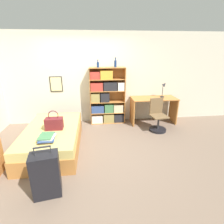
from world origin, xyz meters
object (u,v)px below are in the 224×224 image
suitcase (46,175)px  desk_lamp (164,87)px  book_stack_on_bed (47,138)px  bottle_green (98,65)px  handbag (54,123)px  desk (153,105)px  bottle_brown (115,64)px  desk_chair (158,120)px  bookcase (106,99)px  bed (53,138)px

suitcase → desk_lamp: desk_lamp is taller
book_stack_on_bed → bottle_green: bearing=60.8°
handbag → desk_lamp: desk_lamp is taller
desk → bottle_brown: bearing=173.8°
bottle_brown → desk_chair: size_ratio=0.30×
suitcase → desk_lamp: bearing=43.2°
desk → bookcase: bearing=174.0°
bed → desk_lamp: desk_lamp is taller
bottle_green → desk_lamp: (1.91, -0.06, -0.65)m
bottle_green → handbag: bearing=-126.1°
desk_lamp → bottle_brown: bearing=177.6°
book_stack_on_bed → desk_lamp: bearing=31.6°
handbag → bottle_green: bearing=53.9°
bookcase → bottle_brown: (0.27, -0.02, 0.99)m
suitcase → desk_chair: desk_chair is taller
handbag → book_stack_on_bed: handbag is taller
desk → handbag: bearing=-154.3°
bookcase → book_stack_on_bed: bearing=-123.6°
bottle_green → desk_chair: bearing=-22.9°
desk → desk_lamp: (0.29, 0.06, 0.53)m
suitcase → desk_lamp: size_ratio=1.84×
suitcase → bottle_green: bearing=71.6°
handbag → bottle_brown: 2.32m
bed → desk_lamp: 3.36m
desk_lamp → desk_chair: bearing=-119.3°
bottle_green → bottle_brown: (0.48, 0.00, 0.02)m
bed → desk_chair: (2.66, 0.66, 0.04)m
handbag → desk_lamp: size_ratio=0.92×
suitcase → desk: bearing=45.7°
suitcase → bookcase: bookcase is taller
bed → bottle_brown: (1.57, 1.32, 1.50)m
desk_lamp → desk_chair: desk_lamp is taller
bottle_green → desk: 2.00m
suitcase → desk_lamp: 3.92m
bookcase → bottle_brown: 1.03m
bed → bookcase: bearing=45.9°
suitcase → desk: suitcase is taller
suitcase → bottle_green: 3.16m
bottle_green → bottle_brown: size_ratio=0.79×
book_stack_on_bed → suitcase: size_ratio=0.48×
desk → desk_chair: bearing=-94.6°
handbag → book_stack_on_bed: 0.51m
desk → book_stack_on_bed: bearing=-146.6°
bottle_green → desk_lamp: size_ratio=0.46×
handbag → bed: bearing=143.1°
bottle_brown → desk_chair: (1.09, -0.66, -1.47)m
desk → desk_chair: (-0.04, -0.54, -0.26)m
bed → handbag: handbag is taller
bed → suitcase: bearing=-81.9°
bottle_green → bottle_brown: bottle_brown is taller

